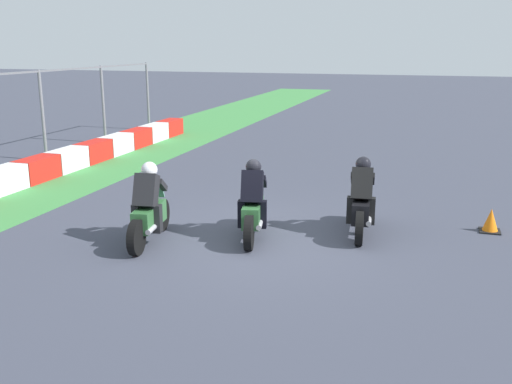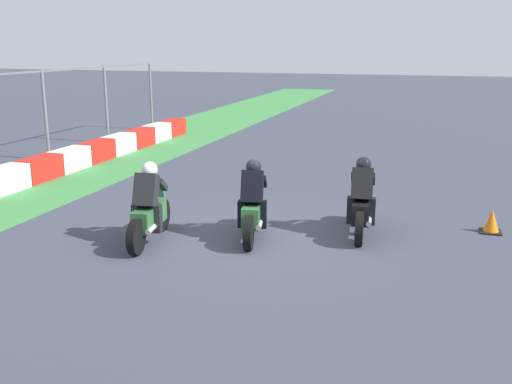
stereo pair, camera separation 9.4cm
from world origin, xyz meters
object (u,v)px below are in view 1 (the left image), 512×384
at_px(rider_lane_b, 253,206).
at_px(rider_lane_a, 361,203).
at_px(rider_lane_c, 149,210).
at_px(traffic_cone, 491,221).

bearing_deg(rider_lane_b, rider_lane_a, -77.77).
xyz_separation_m(rider_lane_a, rider_lane_b, (-0.86, 1.94, 0.00)).
height_order(rider_lane_b, rider_lane_c, same).
bearing_deg(rider_lane_a, rider_lane_c, 109.01).
relative_size(rider_lane_b, traffic_cone, 4.32).
bearing_deg(rider_lane_b, traffic_cone, -80.32).
distance_m(rider_lane_c, traffic_cone, 6.66).
distance_m(rider_lane_a, traffic_cone, 2.62).
height_order(rider_lane_b, traffic_cone, rider_lane_b).
distance_m(rider_lane_b, rider_lane_c, 1.95).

